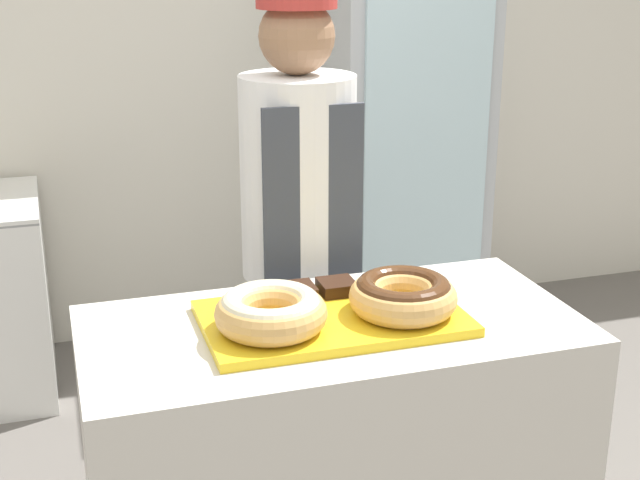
{
  "coord_description": "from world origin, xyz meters",
  "views": [
    {
      "loc": [
        -0.62,
        -1.88,
        1.79
      ],
      "look_at": [
        0.0,
        0.1,
        1.09
      ],
      "focal_mm": 50.0,
      "sensor_mm": 36.0,
      "label": 1
    }
  ],
  "objects_px": {
    "brownie_back_left": "(297,291)",
    "baker_person": "(299,248)",
    "serving_tray": "(332,318)",
    "donut_chocolate_glaze": "(403,294)",
    "donut_light_glaze": "(271,310)",
    "beverage_fridge": "(398,142)",
    "brownie_back_right": "(337,287)"
  },
  "relations": [
    {
      "from": "donut_chocolate_glaze",
      "to": "beverage_fridge",
      "type": "relative_size",
      "value": 0.14
    },
    {
      "from": "baker_person",
      "to": "donut_light_glaze",
      "type": "bearing_deg",
      "value": -111.57
    },
    {
      "from": "serving_tray",
      "to": "baker_person",
      "type": "distance_m",
      "value": 0.6
    },
    {
      "from": "brownie_back_right",
      "to": "beverage_fridge",
      "type": "xyz_separation_m",
      "value": [
        0.82,
        1.6,
        -0.01
      ]
    },
    {
      "from": "serving_tray",
      "to": "beverage_fridge",
      "type": "relative_size",
      "value": 0.34
    },
    {
      "from": "baker_person",
      "to": "beverage_fridge",
      "type": "xyz_separation_m",
      "value": [
        0.79,
        1.14,
        0.04
      ]
    },
    {
      "from": "serving_tray",
      "to": "donut_chocolate_glaze",
      "type": "distance_m",
      "value": 0.18
    },
    {
      "from": "serving_tray",
      "to": "donut_light_glaze",
      "type": "height_order",
      "value": "donut_light_glaze"
    },
    {
      "from": "brownie_back_left",
      "to": "baker_person",
      "type": "distance_m",
      "value": 0.49
    },
    {
      "from": "donut_light_glaze",
      "to": "brownie_back_right",
      "type": "relative_size",
      "value": 2.9
    },
    {
      "from": "donut_chocolate_glaze",
      "to": "brownie_back_left",
      "type": "relative_size",
      "value": 2.9
    },
    {
      "from": "donut_light_glaze",
      "to": "baker_person",
      "type": "bearing_deg",
      "value": 68.43
    },
    {
      "from": "brownie_back_right",
      "to": "beverage_fridge",
      "type": "bearing_deg",
      "value": 62.83
    },
    {
      "from": "donut_light_glaze",
      "to": "brownie_back_right",
      "type": "distance_m",
      "value": 0.28
    },
    {
      "from": "donut_chocolate_glaze",
      "to": "beverage_fridge",
      "type": "distance_m",
      "value": 1.91
    },
    {
      "from": "donut_light_glaze",
      "to": "brownie_back_left",
      "type": "relative_size",
      "value": 2.9
    },
    {
      "from": "brownie_back_right",
      "to": "donut_chocolate_glaze",
      "type": "bearing_deg",
      "value": -57.04
    },
    {
      "from": "brownie_back_left",
      "to": "baker_person",
      "type": "relative_size",
      "value": 0.05
    },
    {
      "from": "donut_light_glaze",
      "to": "brownie_back_left",
      "type": "bearing_deg",
      "value": 57.04
    },
    {
      "from": "serving_tray",
      "to": "donut_chocolate_glaze",
      "type": "xyz_separation_m",
      "value": [
        0.16,
        -0.05,
        0.06
      ]
    },
    {
      "from": "brownie_back_left",
      "to": "donut_chocolate_glaze",
      "type": "bearing_deg",
      "value": -38.12
    },
    {
      "from": "serving_tray",
      "to": "baker_person",
      "type": "xyz_separation_m",
      "value": [
        0.09,
        0.59,
        -0.02
      ]
    },
    {
      "from": "donut_light_glaze",
      "to": "donut_chocolate_glaze",
      "type": "distance_m",
      "value": 0.33
    },
    {
      "from": "brownie_back_left",
      "to": "brownie_back_right",
      "type": "height_order",
      "value": "same"
    },
    {
      "from": "brownie_back_right",
      "to": "donut_light_glaze",
      "type": "bearing_deg",
      "value": -141.88
    },
    {
      "from": "brownie_back_right",
      "to": "baker_person",
      "type": "distance_m",
      "value": 0.47
    },
    {
      "from": "brownie_back_right",
      "to": "beverage_fridge",
      "type": "distance_m",
      "value": 1.8
    },
    {
      "from": "donut_light_glaze",
      "to": "beverage_fridge",
      "type": "height_order",
      "value": "beverage_fridge"
    },
    {
      "from": "donut_chocolate_glaze",
      "to": "brownie_back_right",
      "type": "bearing_deg",
      "value": 122.96
    },
    {
      "from": "donut_chocolate_glaze",
      "to": "baker_person",
      "type": "xyz_separation_m",
      "value": [
        -0.08,
        0.63,
        -0.08
      ]
    },
    {
      "from": "serving_tray",
      "to": "donut_chocolate_glaze",
      "type": "height_order",
      "value": "donut_chocolate_glaze"
    },
    {
      "from": "donut_light_glaze",
      "to": "brownie_back_left",
      "type": "distance_m",
      "value": 0.21
    }
  ]
}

